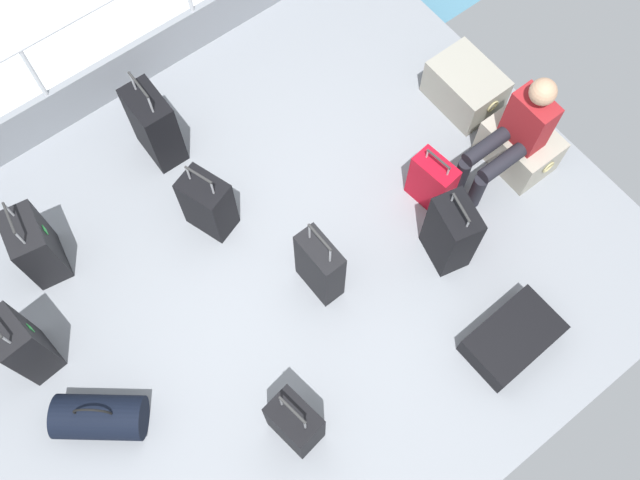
{
  "coord_description": "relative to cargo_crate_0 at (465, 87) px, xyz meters",
  "views": [
    {
      "loc": [
        1.77,
        -0.99,
        5.14
      ],
      "look_at": [
        0.09,
        0.31,
        0.25
      ],
      "focal_mm": 39.77,
      "sensor_mm": 36.0,
      "label": 1
    }
  ],
  "objects": [
    {
      "name": "ground_plane",
      "position": [
        0.3,
        -2.15,
        -0.22
      ],
      "size": [
        4.4,
        5.2,
        0.06
      ],
      "primitive_type": "cube",
      "color": "gray"
    },
    {
      "name": "gunwale_port",
      "position": [
        -1.87,
        -2.15,
        0.03
      ],
      "size": [
        0.06,
        5.2,
        0.45
      ],
      "primitive_type": "cube",
      "color": "gray",
      "rests_on": "ground_plane"
    },
    {
      "name": "railing_port",
      "position": [
        -1.87,
        -2.15,
        0.59
      ],
      "size": [
        0.04,
        4.2,
        1.02
      ],
      "color": "silver",
      "rests_on": "ground_plane"
    },
    {
      "name": "sea_wake",
      "position": [
        -3.3,
        -2.15,
        -0.53
      ],
      "size": [
        12.0,
        12.0,
        0.01
      ],
      "color": "teal",
      "rests_on": "ground_plane"
    },
    {
      "name": "cargo_crate_0",
      "position": [
        0.0,
        0.0,
        0.0
      ],
      "size": [
        0.64,
        0.44,
        0.38
      ],
      "color": "gray",
      "rests_on": "ground_plane"
    },
    {
      "name": "cargo_crate_1",
      "position": [
        0.7,
        -0.04,
        -0.0
      ],
      "size": [
        0.62,
        0.42,
        0.38
      ],
      "color": "#9E9989",
      "rests_on": "ground_plane"
    },
    {
      "name": "passenger_seated",
      "position": [
        0.7,
        -0.23,
        0.37
      ],
      "size": [
        0.34,
        0.66,
        1.08
      ],
      "color": "maroon",
      "rests_on": "ground_plane"
    },
    {
      "name": "suitcase_0",
      "position": [
        -0.35,
        -2.35,
        0.11
      ],
      "size": [
        0.42,
        0.35,
        0.77
      ],
      "color": "black",
      "rests_on": "ground_plane"
    },
    {
      "name": "suitcase_1",
      "position": [
        -1.16,
        -2.31,
        0.16
      ],
      "size": [
        0.42,
        0.27,
        0.9
      ],
      "color": "black",
      "rests_on": "ground_plane"
    },
    {
      "name": "suitcase_2",
      "position": [
        -0.84,
        -3.56,
        0.12
      ],
      "size": [
        0.44,
        0.32,
        0.81
      ],
      "color": "black",
      "rests_on": "ground_plane"
    },
    {
      "name": "suitcase_3",
      "position": [
        0.53,
        -0.85,
        0.07
      ],
      "size": [
        0.37,
        0.23,
        0.61
      ],
      "color": "#B70C1E",
      "rests_on": "ground_plane"
    },
    {
      "name": "suitcase_4",
      "position": [
        1.82,
        -1.17,
        -0.09
      ],
      "size": [
        0.45,
        0.7,
        0.21
      ],
      "color": "black",
      "rests_on": "ground_plane"
    },
    {
      "name": "suitcase_5",
      "position": [
        0.97,
        -1.07,
        0.16
      ],
      "size": [
        0.41,
        0.33,
        0.79
      ],
      "color": "black",
      "rests_on": "ground_plane"
    },
    {
      "name": "suitcase_6",
      "position": [
        0.58,
        -1.99,
        0.14
      ],
      "size": [
        0.37,
        0.19,
        0.86
      ],
      "color": "black",
      "rests_on": "ground_plane"
    },
    {
      "name": "suitcase_7",
      "position": [
        1.36,
        -2.81,
        0.1
      ],
      "size": [
        0.38,
        0.28,
        0.79
      ],
      "color": "black",
      "rests_on": "ground_plane"
    },
    {
      "name": "suitcase_8",
      "position": [
        -0.21,
        -3.99,
        0.16
      ],
      "size": [
        0.37,
        0.27,
        0.85
      ],
      "color": "black",
      "rests_on": "ground_plane"
    },
    {
      "name": "duffel_bag",
      "position": [
        0.48,
        -3.84,
        -0.03
      ],
      "size": [
        0.63,
        0.67,
        0.45
      ],
      "color": "black",
      "rests_on": "ground_plane"
    }
  ]
}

